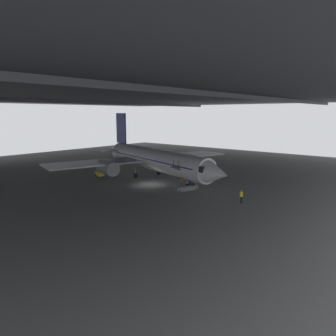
# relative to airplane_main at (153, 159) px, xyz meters

# --- Properties ---
(ground_plane) EXTENTS (110.00, 110.00, 0.00)m
(ground_plane) POSITION_rel_airplane_main_xyz_m (-3.88, -3.04, -3.45)
(ground_plane) COLOR slate
(hangar_structure) EXTENTS (121.00, 99.00, 15.57)m
(hangar_structure) POSITION_rel_airplane_main_xyz_m (-3.94, 10.72, 11.50)
(hangar_structure) COLOR #4C4F54
(hangar_structure) RESTS_ON ground_plane
(airplane_main) EXTENTS (35.54, 36.00, 11.46)m
(airplane_main) POSITION_rel_airplane_main_xyz_m (0.00, 0.00, 0.00)
(airplane_main) COLOR white
(airplane_main) RESTS_ON ground_plane
(boarding_stairs) EXTENTS (4.42, 2.51, 4.66)m
(boarding_stairs) POSITION_rel_airplane_main_xyz_m (-3.40, -9.59, -2.72)
(boarding_stairs) COLOR slate
(boarding_stairs) RESTS_ON ground_plane
(crew_worker_near_nose) EXTENTS (0.52, 0.33, 1.73)m
(crew_worker_near_nose) POSITION_rel_airplane_main_xyz_m (-4.39, -19.40, -2.46)
(crew_worker_near_nose) COLOR #232838
(crew_worker_near_nose) RESTS_ON ground_plane
(crew_worker_by_stairs) EXTENTS (0.40, 0.44, 1.56)m
(crew_worker_by_stairs) POSITION_rel_airplane_main_xyz_m (-2.15, -7.99, -2.57)
(crew_worker_by_stairs) COLOR #232838
(crew_worker_by_stairs) RESTS_ON ground_plane
(baggage_tug) EXTENTS (2.04, 2.50, 0.90)m
(baggage_tug) POSITION_rel_airplane_main_xyz_m (-5.00, 8.73, -2.92)
(baggage_tug) COLOR yellow
(baggage_tug) RESTS_ON ground_plane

